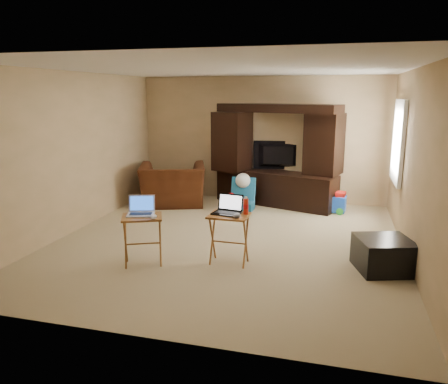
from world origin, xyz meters
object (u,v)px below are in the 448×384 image
(entertainment_center, at_px, (277,155))
(television, at_px, (278,156))
(water_bottle, at_px, (246,206))
(tray_table_right, at_px, (229,239))
(mouse_left, at_px, (153,217))
(push_toy, at_px, (330,200))
(tray_table_left, at_px, (143,240))
(laptop_left, at_px, (140,206))
(mouse_right, at_px, (237,216))
(recliner, at_px, (173,185))
(ottoman, at_px, (384,255))
(child_rocker, at_px, (241,194))
(plush_toy, at_px, (231,202))
(laptop_right, at_px, (226,205))

(entertainment_center, xyz_separation_m, television, (0.00, 0.23, -0.04))
(entertainment_center, distance_m, water_bottle, 3.18)
(tray_table_right, height_order, mouse_left, mouse_left)
(push_toy, relative_size, tray_table_left, 0.91)
(laptop_left, relative_size, mouse_right, 2.54)
(recliner, relative_size, ottoman, 1.95)
(entertainment_center, distance_m, laptop_left, 3.75)
(ottoman, xyz_separation_m, water_bottle, (-1.72, -0.20, 0.55))
(push_toy, relative_size, water_bottle, 2.91)
(laptop_left, bearing_deg, tray_table_right, -2.75)
(entertainment_center, bearing_deg, recliner, -145.66)
(child_rocker, bearing_deg, tray_table_right, -81.27)
(entertainment_center, height_order, plush_toy, entertainment_center)
(ottoman, height_order, laptop_left, laptop_left)
(child_rocker, height_order, mouse_right, mouse_right)
(laptop_right, height_order, mouse_left, laptop_right)
(tray_table_left, bearing_deg, laptop_right, -5.40)
(ottoman, bearing_deg, mouse_right, -167.49)
(plush_toy, xyz_separation_m, laptop_left, (-0.49, -2.77, 0.59))
(plush_toy, xyz_separation_m, tray_table_right, (0.59, -2.49, 0.15))
(laptop_right, bearing_deg, tray_table_left, -152.69)
(tray_table_left, xyz_separation_m, water_bottle, (1.26, 0.40, 0.43))
(television, height_order, child_rocker, television)
(recliner, distance_m, tray_table_right, 3.25)
(child_rocker, distance_m, mouse_right, 2.82)
(child_rocker, bearing_deg, mouse_right, -79.04)
(tray_table_left, height_order, laptop_right, laptop_right)
(child_rocker, height_order, push_toy, child_rocker)
(television, bearing_deg, mouse_right, 81.86)
(child_rocker, bearing_deg, push_toy, 10.25)
(push_toy, distance_m, mouse_right, 3.27)
(laptop_right, bearing_deg, plush_toy, 111.71)
(push_toy, bearing_deg, recliner, -167.91)
(ottoman, height_order, mouse_right, mouse_right)
(push_toy, bearing_deg, mouse_right, -101.82)
(recliner, bearing_deg, child_rocker, 157.97)
(child_rocker, xyz_separation_m, water_bottle, (0.63, -2.54, 0.45))
(television, xyz_separation_m, tray_table_right, (-0.13, -3.49, -0.61))
(recliner, xyz_separation_m, ottoman, (3.74, -2.40, -0.20))
(entertainment_center, height_order, water_bottle, entertainment_center)
(entertainment_center, xyz_separation_m, child_rocker, (-0.56, -0.63, -0.68))
(laptop_left, distance_m, laptop_right, 1.09)
(water_bottle, bearing_deg, mouse_left, -156.44)
(water_bottle, bearing_deg, child_rocker, 103.96)
(mouse_right, xyz_separation_m, water_bottle, (0.07, 0.20, 0.07))
(recliner, relative_size, child_rocker, 2.03)
(laptop_left, xyz_separation_m, water_bottle, (1.29, 0.37, -0.01))
(tray_table_right, distance_m, mouse_left, 1.01)
(entertainment_center, distance_m, ottoman, 3.56)
(tray_table_left, xyz_separation_m, mouse_right, (1.19, 0.20, 0.36))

